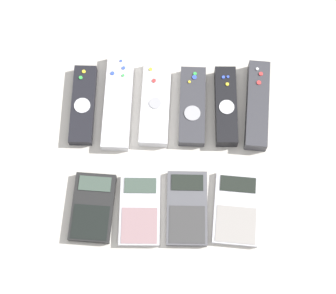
% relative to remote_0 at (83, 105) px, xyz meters
% --- Properties ---
extents(ground_plane, '(3.00, 3.00, 0.00)m').
position_rel_remote_0_xyz_m(ground_plane, '(0.17, -0.11, -0.01)').
color(ground_plane, beige).
extents(remote_0, '(0.05, 0.17, 0.02)m').
position_rel_remote_0_xyz_m(remote_0, '(0.00, 0.00, 0.00)').
color(remote_0, black).
rests_on(remote_0, ground_plane).
extents(remote_1, '(0.05, 0.20, 0.02)m').
position_rel_remote_0_xyz_m(remote_1, '(0.07, 0.01, 0.00)').
color(remote_1, silver).
rests_on(remote_1, ground_plane).
extents(remote_2, '(0.06, 0.18, 0.02)m').
position_rel_remote_0_xyz_m(remote_2, '(0.14, 0.01, 0.00)').
color(remote_2, silver).
rests_on(remote_2, ground_plane).
extents(remote_3, '(0.05, 0.16, 0.02)m').
position_rel_remote_0_xyz_m(remote_3, '(0.22, 0.00, 0.00)').
color(remote_3, '#333338').
rests_on(remote_3, ground_plane).
extents(remote_4, '(0.05, 0.16, 0.03)m').
position_rel_remote_0_xyz_m(remote_4, '(0.28, 0.01, 0.00)').
color(remote_4, black).
rests_on(remote_4, ground_plane).
extents(remote_5, '(0.05, 0.18, 0.03)m').
position_rel_remote_0_xyz_m(remote_5, '(0.34, 0.01, 0.00)').
color(remote_5, '#333338').
rests_on(remote_5, ground_plane).
extents(calculator_0, '(0.08, 0.13, 0.02)m').
position_rel_remote_0_xyz_m(calculator_0, '(0.04, -0.21, -0.00)').
color(calculator_0, black).
rests_on(calculator_0, ground_plane).
extents(calculator_1, '(0.08, 0.13, 0.01)m').
position_rel_remote_0_xyz_m(calculator_1, '(0.12, -0.21, -0.00)').
color(calculator_1, '#B2B2B7').
rests_on(calculator_1, ground_plane).
extents(calculator_2, '(0.08, 0.14, 0.01)m').
position_rel_remote_0_xyz_m(calculator_2, '(0.21, -0.20, -0.00)').
color(calculator_2, '#4C4C51').
rests_on(calculator_2, ground_plane).
extents(calculator_3, '(0.09, 0.14, 0.01)m').
position_rel_remote_0_xyz_m(calculator_3, '(0.30, -0.20, -0.00)').
color(calculator_3, '#B2B2B7').
rests_on(calculator_3, ground_plane).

